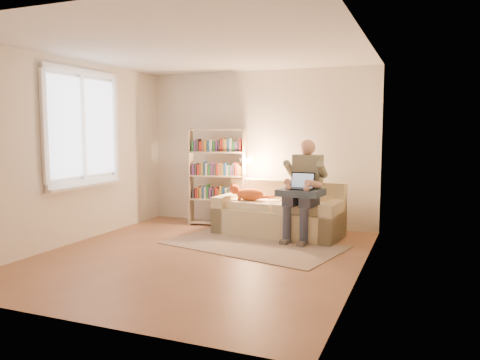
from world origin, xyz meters
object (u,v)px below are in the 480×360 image
at_px(bookshelf, 217,172).
at_px(person, 304,184).
at_px(sofa, 279,215).
at_px(laptop, 303,185).
at_px(cat, 249,194).

bearing_deg(bookshelf, person, -27.30).
xyz_separation_m(sofa, laptop, (0.45, -0.33, 0.53)).
relative_size(sofa, cat, 2.96).
height_order(cat, laptop, laptop).
distance_m(person, bookshelf, 1.69).
relative_size(sofa, bookshelf, 1.20).
distance_m(cat, laptop, 0.97).
xyz_separation_m(person, bookshelf, (-1.62, 0.48, 0.09)).
bearing_deg(bookshelf, cat, -38.55).
height_order(laptop, bookshelf, bookshelf).
bearing_deg(sofa, person, -18.34).
relative_size(laptop, bookshelf, 0.23).
relative_size(sofa, person, 1.34).
bearing_deg(laptop, person, 99.06).
bearing_deg(person, laptop, -80.94).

